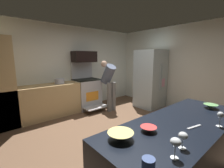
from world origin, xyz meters
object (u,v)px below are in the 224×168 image
(mixing_bowl_large, at_px, (211,106))
(mixing_bowl_small, at_px, (148,129))
(mixing_bowl_prep, at_px, (121,136))
(wine_glass_mid, at_px, (183,137))
(refrigerator, at_px, (150,79))
(wine_glass_near, at_px, (176,143))
(oven_range, at_px, (87,93))
(stock_pot, at_px, (59,81))
(mug_coffee, at_px, (148,165))
(person_cook, at_px, (109,81))
(microwave, at_px, (84,57))
(wine_glass_far, at_px, (220,116))

(mixing_bowl_large, relative_size, mixing_bowl_small, 1.16)
(mixing_bowl_small, height_order, mixing_bowl_prep, mixing_bowl_prep)
(mixing_bowl_large, xyz_separation_m, wine_glass_mid, (-1.31, -0.20, 0.08))
(refrigerator, height_order, wine_glass_near, refrigerator)
(mixing_bowl_prep, distance_m, wine_glass_near, 0.48)
(mixing_bowl_prep, bearing_deg, wine_glass_near, -75.25)
(wine_glass_near, bearing_deg, oven_range, 68.28)
(mixing_bowl_large, bearing_deg, stock_pot, 103.66)
(wine_glass_near, bearing_deg, wine_glass_mid, 7.42)
(mixing_bowl_small, distance_m, stock_pot, 3.40)
(wine_glass_mid, distance_m, mug_coffee, 0.42)
(refrigerator, distance_m, mug_coffee, 4.20)
(oven_range, height_order, refrigerator, refrigerator)
(refrigerator, xyz_separation_m, mixing_bowl_small, (-2.96, -2.12, -0.01))
(mug_coffee, bearing_deg, mixing_bowl_large, 5.62)
(person_cook, xyz_separation_m, mixing_bowl_small, (-1.72, -2.74, 0.02))
(person_cook, height_order, mug_coffee, person_cook)
(microwave, relative_size, person_cook, 0.48)
(mixing_bowl_large, height_order, wine_glass_far, wine_glass_far)
(wine_glass_far, height_order, mug_coffee, wine_glass_far)
(wine_glass_near, bearing_deg, wine_glass_far, -3.22)
(microwave, relative_size, wine_glass_far, 4.43)
(mixing_bowl_small, relative_size, wine_glass_near, 1.00)
(mixing_bowl_large, bearing_deg, mixing_bowl_small, 172.80)
(microwave, distance_m, mixing_bowl_prep, 3.81)
(mixing_bowl_small, xyz_separation_m, wine_glass_mid, (-0.03, -0.36, 0.08))
(refrigerator, relative_size, mixing_bowl_small, 11.39)
(oven_range, relative_size, microwave, 2.00)
(mixing_bowl_large, relative_size, wine_glass_mid, 1.32)
(mixing_bowl_large, distance_m, wine_glass_near, 1.49)
(refrigerator, height_order, stock_pot, refrigerator)
(mixing_bowl_prep, xyz_separation_m, mug_coffee, (-0.13, -0.40, 0.01))
(refrigerator, xyz_separation_m, mixing_bowl_large, (-1.69, -2.28, -0.00))
(oven_range, xyz_separation_m, refrigerator, (1.67, -1.24, 0.43))
(mug_coffee, bearing_deg, mixing_bowl_prep, 72.04)
(wine_glass_near, relative_size, mug_coffee, 1.83)
(refrigerator, height_order, wine_glass_mid, refrigerator)
(mixing_bowl_prep, bearing_deg, microwave, 64.55)
(wine_glass_near, xyz_separation_m, stock_pot, (0.61, 3.76, -0.05))
(mixing_bowl_large, xyz_separation_m, wine_glass_near, (-1.47, -0.22, 0.09))
(mixing_bowl_small, relative_size, wine_glass_far, 0.98)
(mixing_bowl_small, distance_m, mixing_bowl_prep, 0.33)
(wine_glass_far, bearing_deg, stock_pot, 93.85)
(oven_range, bearing_deg, person_cook, -55.32)
(refrigerator, distance_m, mixing_bowl_small, 3.64)
(refrigerator, bearing_deg, mixing_bowl_large, -126.55)
(mixing_bowl_prep, bearing_deg, wine_glass_mid, -56.50)
(mixing_bowl_prep, xyz_separation_m, wine_glass_mid, (0.29, -0.43, 0.07))
(mixing_bowl_prep, relative_size, wine_glass_far, 1.45)
(oven_range, bearing_deg, refrigerator, -36.56)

